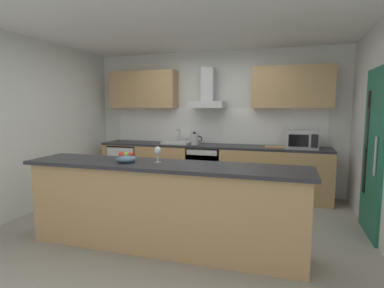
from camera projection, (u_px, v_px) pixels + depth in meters
name	position (u px, v px, depth m)	size (l,w,h in m)	color
ground	(183.00, 225.00, 4.25)	(5.67, 4.76, 0.02)	gray
ceiling	(182.00, 25.00, 3.93)	(5.67, 4.76, 0.02)	white
wall_back	(215.00, 122.00, 5.93)	(5.67, 0.12, 2.60)	silver
wall_left	(34.00, 125.00, 4.78)	(0.12, 4.76, 2.60)	silver
backsplash_tile	(214.00, 126.00, 5.87)	(3.97, 0.02, 0.66)	white
counter_back	(210.00, 169.00, 5.68)	(4.11, 0.60, 0.90)	tan
counter_island	(163.00, 206.00, 3.46)	(3.16, 0.64, 0.97)	tan
upper_cabinets	(213.00, 89.00, 5.64)	(4.06, 0.32, 0.70)	tan
side_door	(373.00, 153.00, 3.80)	(0.08, 0.85, 2.05)	#1E664C
oven	(206.00, 169.00, 5.67)	(0.60, 0.62, 0.80)	slate
refrigerator	(128.00, 166.00, 6.13)	(0.58, 0.60, 0.85)	white
microwave	(302.00, 140.00, 5.11)	(0.50, 0.38, 0.30)	#B7BABC
sink	(177.00, 142.00, 5.79)	(0.50, 0.40, 0.26)	silver
kettle	(195.00, 139.00, 5.63)	(0.29, 0.15, 0.24)	#B7BABC
range_hood	(208.00, 95.00, 5.64)	(0.62, 0.45, 0.72)	#B7BABC
wine_glass	(158.00, 151.00, 3.46)	(0.08, 0.08, 0.18)	silver
fruit_bowl	(126.00, 158.00, 3.49)	(0.22, 0.22, 0.13)	slate
chopping_board	(275.00, 147.00, 5.25)	(0.34, 0.22, 0.02)	tan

